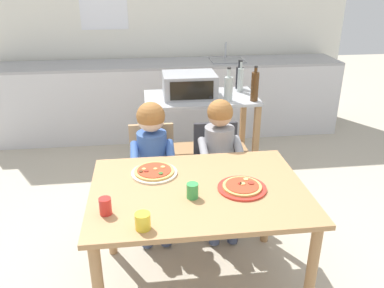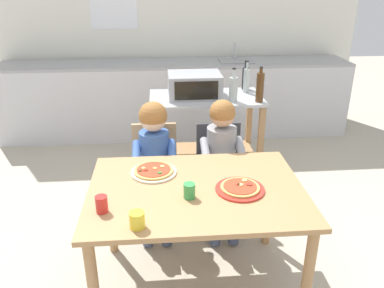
% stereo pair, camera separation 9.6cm
% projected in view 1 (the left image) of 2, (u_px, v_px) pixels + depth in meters
% --- Properties ---
extents(ground_plane, '(12.16, 12.16, 0.00)m').
position_uv_depth(ground_plane, '(180.00, 191.00, 3.69)').
color(ground_plane, '#B7AD99').
extents(back_wall_tiled, '(4.65, 0.14, 2.70)m').
position_uv_depth(back_wall_tiled, '(164.00, 19.00, 4.86)').
color(back_wall_tiled, white).
rests_on(back_wall_tiled, ground).
extents(kitchen_counter, '(4.19, 0.60, 1.10)m').
position_uv_depth(kitchen_counter, '(168.00, 99.00, 4.85)').
color(kitchen_counter, silver).
rests_on(kitchen_counter, ground).
extents(kitchen_island_cart, '(1.01, 0.56, 0.86)m').
position_uv_depth(kitchen_island_cart, '(201.00, 127.00, 3.64)').
color(kitchen_island_cart, '#B7BABF').
rests_on(kitchen_island_cart, ground).
extents(toaster_oven, '(0.46, 0.37, 0.21)m').
position_uv_depth(toaster_oven, '(189.00, 85.00, 3.48)').
color(toaster_oven, '#999BA0').
rests_on(toaster_oven, kitchen_island_cart).
extents(bottle_tall_green_wine, '(0.07, 0.07, 0.27)m').
position_uv_depth(bottle_tall_green_wine, '(239.00, 77.00, 3.72)').
color(bottle_tall_green_wine, black).
rests_on(bottle_tall_green_wine, kitchen_island_cart).
extents(bottle_brown_beer, '(0.07, 0.07, 0.29)m').
position_uv_depth(bottle_brown_beer, '(228.00, 88.00, 3.36)').
color(bottle_brown_beer, '#ADB7B2').
rests_on(bottle_brown_beer, kitchen_island_cart).
extents(bottle_clear_vinegar, '(0.05, 0.05, 0.29)m').
position_uv_depth(bottle_clear_vinegar, '(240.00, 79.00, 3.62)').
color(bottle_clear_vinegar, '#ADB7B2').
rests_on(bottle_clear_vinegar, kitchen_island_cart).
extents(bottle_squat_spirits, '(0.07, 0.07, 0.30)m').
position_uv_depth(bottle_squat_spirits, '(255.00, 86.00, 3.35)').
color(bottle_squat_spirits, '#4C2D14').
rests_on(bottle_squat_spirits, kitchen_island_cart).
extents(dining_table, '(1.26, 0.91, 0.73)m').
position_uv_depth(dining_table, '(198.00, 202.00, 2.33)').
color(dining_table, '#AD7F51').
rests_on(dining_table, ground).
extents(dining_chair_left, '(0.36, 0.36, 0.81)m').
position_uv_depth(dining_chair_left, '(153.00, 170.00, 3.05)').
color(dining_chair_left, tan).
rests_on(dining_chair_left, ground).
extents(dining_chair_right, '(0.36, 0.36, 0.81)m').
position_uv_depth(dining_chair_right, '(217.00, 168.00, 3.08)').
color(dining_chair_right, '#333338').
rests_on(dining_chair_right, ground).
extents(child_in_blue_striped_shirt, '(0.32, 0.42, 1.03)m').
position_uv_depth(child_in_blue_striped_shirt, '(152.00, 152.00, 2.86)').
color(child_in_blue_striped_shirt, '#424C6B').
rests_on(child_in_blue_striped_shirt, ground).
extents(child_in_grey_shirt, '(0.32, 0.42, 1.04)m').
position_uv_depth(child_in_grey_shirt, '(220.00, 152.00, 2.89)').
color(child_in_grey_shirt, '#424C6B').
rests_on(child_in_grey_shirt, ground).
extents(pizza_plate_cream, '(0.29, 0.29, 0.03)m').
position_uv_depth(pizza_plate_cream, '(154.00, 172.00, 2.45)').
color(pizza_plate_cream, beige).
rests_on(pizza_plate_cream, dining_table).
extents(pizza_plate_red_rimmed, '(0.29, 0.29, 0.03)m').
position_uv_depth(pizza_plate_red_rimmed, '(242.00, 187.00, 2.28)').
color(pizza_plate_red_rimmed, red).
rests_on(pizza_plate_red_rimmed, dining_table).
extents(drinking_cup_yellow, '(0.08, 0.08, 0.09)m').
position_uv_depth(drinking_cup_yellow, '(143.00, 221.00, 1.91)').
color(drinking_cup_yellow, yellow).
rests_on(drinking_cup_yellow, dining_table).
extents(drinking_cup_red, '(0.06, 0.06, 0.09)m').
position_uv_depth(drinking_cup_red, '(105.00, 206.00, 2.03)').
color(drinking_cup_red, red).
rests_on(drinking_cup_red, dining_table).
extents(drinking_cup_green, '(0.07, 0.07, 0.09)m').
position_uv_depth(drinking_cup_green, '(192.00, 191.00, 2.18)').
color(drinking_cup_green, green).
rests_on(drinking_cup_green, dining_table).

